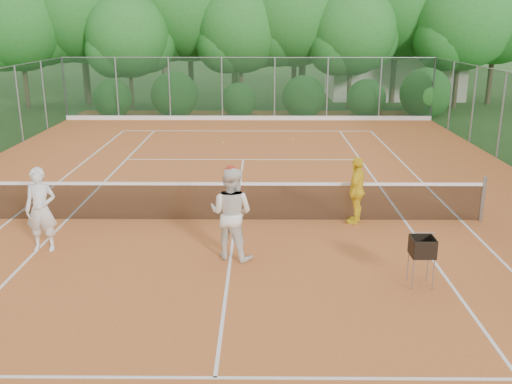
% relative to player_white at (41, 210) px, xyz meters
% --- Properties ---
extents(ground, '(120.00, 120.00, 0.00)m').
position_rel_player_white_xyz_m(ground, '(3.95, 1.88, -0.91)').
color(ground, '#234C1B').
rests_on(ground, ground).
extents(clay_court, '(18.00, 36.00, 0.02)m').
position_rel_player_white_xyz_m(clay_court, '(3.95, 1.88, -0.90)').
color(clay_court, '#C1662C').
rests_on(clay_court, ground).
extents(club_building, '(8.00, 5.00, 3.00)m').
position_rel_player_white_xyz_m(club_building, '(12.95, 25.88, 0.59)').
color(club_building, beige).
rests_on(club_building, ground).
extents(tennis_net, '(11.97, 0.10, 1.10)m').
position_rel_player_white_xyz_m(tennis_net, '(3.95, 1.88, -0.38)').
color(tennis_net, gray).
rests_on(tennis_net, clay_court).
extents(player_white, '(0.66, 0.44, 1.78)m').
position_rel_player_white_xyz_m(player_white, '(0.00, 0.00, 0.00)').
color(player_white, silver).
rests_on(player_white, clay_court).
extents(player_center_grp, '(1.13, 1.01, 1.93)m').
position_rel_player_white_xyz_m(player_center_grp, '(3.97, -0.38, 0.07)').
color(player_center_grp, white).
rests_on(player_center_grp, clay_court).
extents(player_yellow, '(0.73, 1.02, 1.61)m').
position_rel_player_white_xyz_m(player_yellow, '(6.84, 1.76, -0.09)').
color(player_yellow, yellow).
rests_on(player_yellow, clay_court).
extents(ball_hopper, '(0.41, 0.41, 0.93)m').
position_rel_player_white_xyz_m(ball_hopper, '(7.47, -1.66, -0.15)').
color(ball_hopper, gray).
rests_on(ball_hopper, clay_court).
extents(stray_ball_a, '(0.07, 0.07, 0.07)m').
position_rel_player_white_xyz_m(stray_ball_a, '(3.05, 11.09, -0.86)').
color(stray_ball_a, '#CFDE33').
rests_on(stray_ball_a, clay_court).
extents(stray_ball_b, '(0.07, 0.07, 0.07)m').
position_rel_player_white_xyz_m(stray_ball_b, '(3.86, 15.31, -0.86)').
color(stray_ball_b, gold).
rests_on(stray_ball_b, clay_court).
extents(stray_ball_c, '(0.07, 0.07, 0.07)m').
position_rel_player_white_xyz_m(stray_ball_c, '(5.88, 11.79, -0.86)').
color(stray_ball_c, yellow).
rests_on(stray_ball_c, clay_court).
extents(court_markings, '(11.03, 23.83, 0.01)m').
position_rel_player_white_xyz_m(court_markings, '(3.95, 1.88, -0.89)').
color(court_markings, white).
rests_on(court_markings, clay_court).
extents(fence_back, '(18.07, 0.07, 3.00)m').
position_rel_player_white_xyz_m(fence_back, '(3.95, 16.88, 0.61)').
color(fence_back, '#19381E').
rests_on(fence_back, clay_court).
extents(tropical_treeline, '(32.10, 8.49, 15.03)m').
position_rel_player_white_xyz_m(tropical_treeline, '(5.38, 22.10, 4.20)').
color(tropical_treeline, brown).
rests_on(tropical_treeline, ground).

